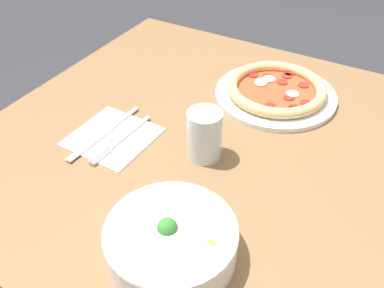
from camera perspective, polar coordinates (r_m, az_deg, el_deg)
dining_table at (r=0.96m, az=5.45°, el=-5.42°), size 1.07×0.93×0.72m
pizza at (r=1.05m, az=11.13°, el=6.98°), size 0.29×0.29×0.04m
bowl at (r=0.68m, az=-2.78°, el=-12.65°), size 0.21×0.21×0.08m
napkin at (r=0.93m, az=-10.52°, el=0.96°), size 0.17×0.17×0.00m
fork at (r=0.92m, az=-9.25°, el=0.75°), size 0.02×0.19×0.00m
knife at (r=0.94m, az=-11.14°, el=1.81°), size 0.02×0.22×0.01m
glass at (r=0.84m, az=1.66°, el=1.23°), size 0.07×0.07×0.10m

